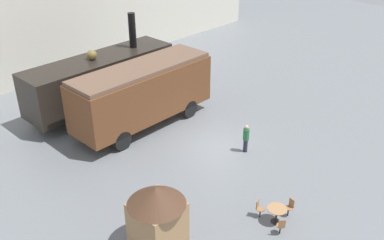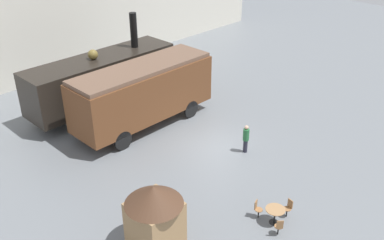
% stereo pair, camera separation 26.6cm
% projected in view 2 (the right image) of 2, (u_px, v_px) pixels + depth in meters
% --- Properties ---
extents(ground_plane, '(80.00, 80.00, 0.00)m').
position_uv_depth(ground_plane, '(214.00, 146.00, 24.47)').
color(ground_plane, slate).
extents(backdrop_wall, '(44.00, 0.15, 9.00)m').
position_uv_depth(backdrop_wall, '(60.00, 18.00, 31.95)').
color(backdrop_wall, beige).
rests_on(backdrop_wall, ground_plane).
extents(steam_locomotive, '(10.21, 2.75, 5.87)m').
position_uv_depth(steam_locomotive, '(103.00, 78.00, 27.83)').
color(steam_locomotive, black).
rests_on(steam_locomotive, ground_plane).
extents(passenger_coach_wooden, '(9.05, 2.82, 3.91)m').
position_uv_depth(passenger_coach_wooden, '(143.00, 91.00, 25.57)').
color(passenger_coach_wooden, brown).
rests_on(passenger_coach_wooden, ground_plane).
extents(cafe_table_near, '(0.87, 0.87, 0.75)m').
position_uv_depth(cafe_table_near, '(275.00, 212.00, 18.54)').
color(cafe_table_near, black).
rests_on(cafe_table_near, ground_plane).
extents(cafe_chair_0, '(0.40, 0.40, 0.87)m').
position_uv_depth(cafe_chair_0, '(279.00, 226.00, 17.86)').
color(cafe_chair_0, black).
rests_on(cafe_chair_0, ground_plane).
extents(cafe_chair_1, '(0.38, 0.36, 0.87)m').
position_uv_depth(cafe_chair_1, '(289.00, 207.00, 18.96)').
color(cafe_chair_1, black).
rests_on(cafe_chair_1, ground_plane).
extents(cafe_chair_2, '(0.37, 0.39, 0.87)m').
position_uv_depth(cafe_chair_2, '(257.00, 208.00, 18.90)').
color(cafe_chair_2, black).
rests_on(cafe_chair_2, ground_plane).
extents(visitor_person, '(0.34, 0.34, 1.67)m').
position_uv_depth(visitor_person, '(246.00, 138.00, 23.47)').
color(visitor_person, '#262633').
rests_on(visitor_person, ground_plane).
extents(ticket_kiosk, '(2.34, 2.34, 3.00)m').
position_uv_depth(ticket_kiosk, '(155.00, 214.00, 16.80)').
color(ticket_kiosk, '#99754C').
rests_on(ticket_kiosk, ground_plane).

